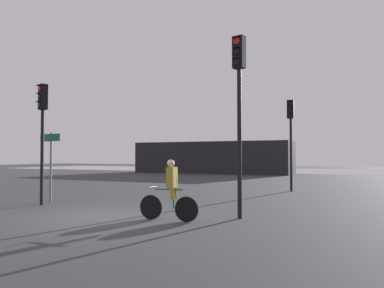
{
  "coord_description": "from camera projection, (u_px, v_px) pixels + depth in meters",
  "views": [
    {
      "loc": [
        6.77,
        -8.61,
        1.71
      ],
      "look_at": [
        0.5,
        5.0,
        2.2
      ],
      "focal_mm": 35.0,
      "sensor_mm": 36.0,
      "label": 1
    }
  ],
  "objects": [
    {
      "name": "distant_building",
      "position": [
        212.0,
        158.0,
        38.01
      ],
      "size": [
        15.95,
        4.0,
        3.15
      ],
      "primitive_type": "cube",
      "color": "black",
      "rests_on": "ground"
    },
    {
      "name": "water_strip",
      "position": [
        301.0,
        171.0,
        44.0
      ],
      "size": [
        80.0,
        16.0,
        0.01
      ],
      "primitive_type": "cube",
      "color": "#9E937F",
      "rests_on": "ground"
    },
    {
      "name": "traffic_light_near_left",
      "position": [
        42.0,
        121.0,
        13.2
      ],
      "size": [
        0.39,
        0.41,
        4.26
      ],
      "rotation": [
        0.0,
        0.0,
        2.75
      ],
      "color": "black",
      "rests_on": "ground"
    },
    {
      "name": "direction_sign_post",
      "position": [
        51.0,
        157.0,
        14.06
      ],
      "size": [
        1.1,
        0.18,
        2.6
      ],
      "rotation": [
        0.0,
        0.0,
        3.02
      ],
      "color": "slate",
      "rests_on": "ground"
    },
    {
      "name": "ground_plane",
      "position": [
        102.0,
        216.0,
        10.59
      ],
      "size": [
        120.0,
        120.0,
        0.0
      ],
      "primitive_type": "plane",
      "color": "#333338"
    },
    {
      "name": "cyclist",
      "position": [
        171.0,
        190.0,
        9.9
      ],
      "size": [
        1.71,
        0.46,
        1.62
      ],
      "rotation": [
        0.0,
        0.0,
        1.61
      ],
      "color": "black",
      "rests_on": "ground"
    },
    {
      "name": "traffic_light_far_right",
      "position": [
        291.0,
        128.0,
        18.3
      ],
      "size": [
        0.33,
        0.35,
        4.47
      ],
      "rotation": [
        0.0,
        0.0,
        3.08
      ],
      "color": "black",
      "rests_on": "ground"
    },
    {
      "name": "traffic_light_near_right",
      "position": [
        239.0,
        93.0,
        10.36
      ],
      "size": [
        0.36,
        0.38,
        5.05
      ],
      "rotation": [
        0.0,
        0.0,
        2.95
      ],
      "color": "black",
      "rests_on": "ground"
    }
  ]
}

